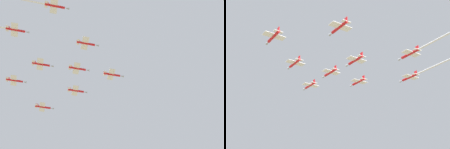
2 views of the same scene
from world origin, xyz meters
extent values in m
cylinder|color=red|center=(7.29, -8.47, 116.47)|extent=(8.19, 2.31, 0.99)
cone|color=#9EA3AD|center=(12.20, -9.28, 116.47)|extent=(1.94, 1.23, 0.94)
cube|color=white|center=(6.85, -8.40, 116.42)|extent=(4.03, 7.61, 0.16)
cube|color=white|center=(3.78, -7.89, 116.47)|extent=(1.75, 3.24, 0.16)
cube|color=red|center=(3.85, -7.91, 117.28)|extent=(1.45, 0.38, 1.63)
cylinder|color=red|center=(-5.48, 9.35, 117.18)|extent=(8.19, 2.31, 0.99)
cone|color=#9EA3AD|center=(-0.57, 8.54, 117.18)|extent=(1.94, 1.23, 0.94)
cube|color=white|center=(-5.93, 9.42, 117.13)|extent=(4.03, 7.61, 0.16)
cube|color=white|center=(-8.99, 9.93, 117.18)|extent=(1.75, 3.24, 0.16)
cube|color=red|center=(-8.92, 9.91, 117.99)|extent=(1.45, 0.38, 1.63)
cylinder|color=red|center=(-10.53, -21.25, 116.49)|extent=(8.19, 2.31, 0.99)
cone|color=#9EA3AD|center=(-5.62, -22.06, 116.49)|extent=(1.94, 1.23, 0.94)
cube|color=white|center=(-10.97, -21.17, 116.45)|extent=(4.03, 7.61, 0.16)
cube|color=white|center=(-14.04, -20.67, 116.49)|extent=(1.75, 3.24, 0.16)
cube|color=red|center=(-13.97, -20.68, 117.31)|extent=(1.45, 0.38, 1.63)
cylinder|color=red|center=(-9.53, -5.70, 116.58)|extent=(8.19, 2.31, 0.99)
cone|color=#9EA3AD|center=(-4.63, -6.51, 116.58)|extent=(1.94, 1.23, 0.94)
cube|color=white|center=(-9.98, -5.62, 116.53)|extent=(4.03, 7.61, 0.16)
cube|color=white|center=(-13.05, -5.12, 116.58)|extent=(1.75, 3.24, 0.16)
cube|color=red|center=(-12.98, -5.13, 117.39)|extent=(1.45, 0.38, 1.63)
cylinder|color=red|center=(-18.25, 27.17, 116.53)|extent=(8.19, 2.31, 0.99)
cone|color=#9EA3AD|center=(-13.35, 26.36, 116.53)|extent=(1.94, 1.23, 0.94)
cube|color=white|center=(-18.70, 27.24, 116.48)|extent=(4.03, 7.61, 0.16)
cube|color=white|center=(-21.77, 27.75, 116.53)|extent=(1.75, 3.24, 0.16)
cube|color=red|center=(-21.70, 27.74, 117.34)|extent=(1.45, 0.38, 1.63)
cylinder|color=red|center=(-28.35, -34.02, 116.81)|extent=(8.19, 2.31, 0.99)
cone|color=#9EA3AD|center=(-23.44, -34.83, 116.81)|extent=(1.94, 1.23, 0.94)
cube|color=white|center=(-28.80, -33.95, 116.76)|extent=(4.03, 7.61, 0.16)
cube|color=white|center=(-31.86, -33.44, 116.81)|extent=(1.75, 3.24, 0.16)
cube|color=red|center=(-31.79, -33.45, 117.62)|extent=(1.45, 0.38, 1.63)
cylinder|color=red|center=(-26.36, -2.92, 115.18)|extent=(8.19, 2.31, 0.99)
cone|color=#9EA3AD|center=(-21.45, -3.73, 115.18)|extent=(1.94, 1.23, 0.94)
cube|color=white|center=(-26.81, -2.85, 115.13)|extent=(4.03, 7.61, 0.16)
cube|color=white|center=(-29.88, -2.34, 115.18)|extent=(1.75, 3.24, 0.16)
cube|color=red|center=(-29.80, -2.35, 115.99)|extent=(1.45, 0.38, 1.63)
cylinder|color=red|center=(-36.07, 14.39, 117.46)|extent=(8.19, 2.31, 0.99)
cone|color=#9EA3AD|center=(-31.17, 13.59, 117.46)|extent=(1.94, 1.23, 0.94)
cube|color=white|center=(-36.52, 14.47, 117.41)|extent=(4.03, 7.61, 0.16)
cube|color=white|center=(-39.59, 14.97, 117.46)|extent=(1.75, 3.24, 0.16)
cube|color=red|center=(-39.52, 14.96, 118.27)|extent=(1.45, 0.38, 1.63)
cylinder|color=red|center=(-41.12, -16.20, 116.92)|extent=(8.19, 2.31, 0.99)
cone|color=#9EA3AD|center=(-36.22, -17.01, 116.92)|extent=(1.94, 1.23, 0.94)
cube|color=white|center=(-41.57, -16.13, 116.87)|extent=(4.03, 7.61, 0.16)
cube|color=white|center=(-44.64, -15.62, 116.92)|extent=(1.75, 3.24, 0.16)
cube|color=red|center=(-44.57, -15.63, 117.73)|extent=(1.45, 0.38, 1.63)
camera|label=1|loc=(-30.44, -101.11, 2.92)|focal=49.85mm
camera|label=2|loc=(-99.03, 74.30, 63.00)|focal=51.66mm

